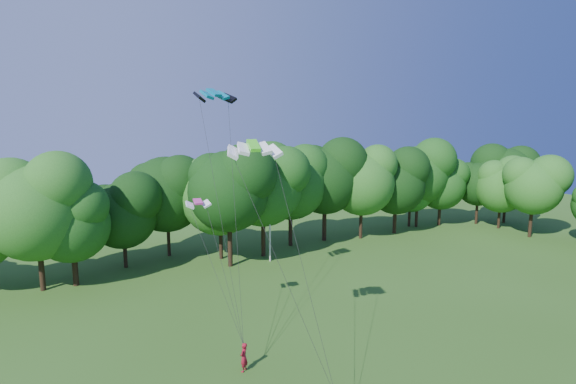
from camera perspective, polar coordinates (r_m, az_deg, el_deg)
name	(u,v)px	position (r m, az deg, el deg)	size (l,w,h in m)	color
utility_pole	(270,225)	(48.73, -2.32, -4.17)	(1.56, 0.48, 7.94)	beige
kite_flyer_left	(244,357)	(29.49, -5.64, -20.14)	(0.67, 0.44, 1.83)	maroon
kite_teal	(214,93)	(34.31, -9.39, 12.35)	(3.27, 2.03, 0.69)	#047091
kite_green	(254,145)	(25.09, -4.39, 5.91)	(3.11, 1.79, 0.65)	#49E222
kite_pink	(198,202)	(31.91, -11.38, -1.20)	(1.76, 0.93, 0.34)	#CC3894
tree_back_center	(229,188)	(46.57, -7.53, 0.53)	(9.24, 9.24, 13.43)	#342014
tree_back_east	(411,180)	(66.53, 15.34, 1.49)	(7.49, 7.49, 10.89)	#331F14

